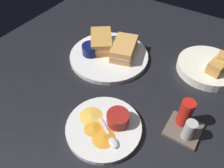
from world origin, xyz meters
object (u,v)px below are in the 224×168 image
Objects in this scene: ramekin_dark_sauce at (91,48)px; spoon_by_dark_ramekin at (106,52)px; plate_chips_companion at (104,128)px; condiment_caddy at (185,122)px; sandwich_half_near at (124,49)px; sandwich_half_far at (101,41)px; spoon_by_gravy_ramekin at (111,139)px; bread_basket_rear at (210,67)px; plate_sandwich_main at (109,56)px; ramekin_light_gravy at (118,118)px.

spoon_by_dark_ramekin is (-2.57, 4.49, -1.65)cm from ramekin_dark_sauce.
spoon_by_dark_ramekin is at bearing -147.30° from plate_chips_companion.
condiment_caddy is (14.79, 35.31, 1.44)cm from spoon_by_dark_ramekin.
sandwich_half_near is 0.98× the size of sandwich_half_far.
sandwich_half_far reaches higher than ramekin_dark_sauce.
spoon_by_gravy_ramekin reaches higher than plate_chips_companion.
bread_basket_rear is (-12.56, 34.66, 0.10)cm from spoon_by_dark_ramekin.
plate_sandwich_main is at bearing -149.64° from plate_chips_companion.
condiment_caddy reaches higher than sandwich_half_far.
sandwich_half_far is 0.71× the size of bread_basket_rear.
sandwich_half_near and sandwich_half_far have the same top height.
spoon_by_gravy_ramekin is at bearing -45.80° from condiment_caddy.
spoon_by_dark_ramekin is (2.58, 3.57, -2.04)cm from sandwich_half_far.
plate_sandwich_main is 6.34cm from sandwich_half_far.
spoon_by_dark_ramekin is (3.31, -5.89, -2.04)cm from sandwich_half_near.
plate_sandwich_main is 35.53cm from bread_basket_rear.
plate_chips_companion is 21.88cm from condiment_caddy.
bread_basket_rear reaches higher than spoon_by_dark_ramekin.
spoon_by_dark_ramekin reaches higher than plate_chips_companion.
ramekin_dark_sauce reaches higher than spoon_by_dark_ramekin.
bread_basket_rear reaches higher than sandwich_half_far.
spoon_by_gravy_ramekin is 0.97× the size of condiment_caddy.
plate_chips_companion is (26.68, 15.63, 0.00)cm from plate_sandwich_main.
spoon_by_dark_ramekin is at bearing -81.20° from plate_sandwich_main.
ramekin_light_gravy is 0.29× the size of bread_basket_rear.
sandwich_half_near is 2.38× the size of ramekin_light_gravy.
plate_chips_companion is (23.90, 21.49, -2.82)cm from ramekin_dark_sauce.
bread_basket_rear is at bearing 104.63° from sandwich_half_far.
spoon_by_gravy_ramekin is at bearing 44.09° from ramekin_dark_sauce.
spoon_by_dark_ramekin is at bearing 119.77° from ramekin_dark_sauce.
spoon_by_dark_ramekin is 31.48cm from plate_chips_companion.
plate_chips_companion is at bearing -24.35° from bread_basket_rear.
ramekin_dark_sauce is 0.67× the size of spoon_by_gravy_ramekin.
condiment_caddy reaches higher than bread_basket_rear.
sandwich_half_near is 31.94cm from plate_chips_companion.
sandwich_half_far is 39.85cm from spoon_by_gravy_ramekin.
sandwich_half_far is 42.59cm from condiment_caddy.
ramekin_dark_sauce is (2.78, -5.86, 2.82)cm from plate_sandwich_main.
spoon_by_gravy_ramekin is 43.58cm from bread_basket_rear.
sandwich_half_far reaches higher than plate_sandwich_main.
sandwich_half_far is 39.56cm from bread_basket_rear.
spoon_by_gravy_ramekin is at bearing 59.32° from plate_chips_companion.
sandwich_half_far is at bearing 169.86° from ramekin_dark_sauce.
plate_sandwich_main is 1.93× the size of sandwich_half_far.
ramekin_light_gravy is at bearing -166.31° from spoon_by_gravy_ramekin.
spoon_by_dark_ramekin is 1.01× the size of spoon_by_gravy_ramekin.
spoon_by_dark_ramekin and spoon_by_gravy_ramekin have the same top height.
ramekin_dark_sauce is 42.01cm from bread_basket_rear.
sandwich_half_near is 29.99cm from ramekin_light_gravy.
plate_chips_companion is (29.78, 11.11, -3.20)cm from sandwich_half_near.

